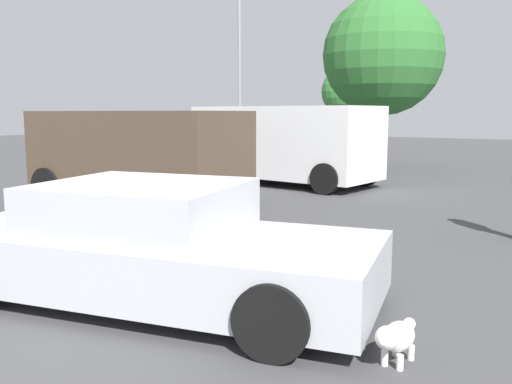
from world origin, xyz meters
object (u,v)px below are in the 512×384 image
dog (396,337)px  light_post_mid (239,44)px  van_white (284,142)px  suv_dark (138,154)px  sedan_foreground (150,247)px

dog → light_post_mid: 22.69m
dog → van_white: 11.00m
dog → suv_dark: (-6.98, 4.34, 0.86)m
sedan_foreground → dog: 2.66m
dog → van_white: van_white is taller
dog → sedan_foreground: bearing=-86.9°
sedan_foreground → light_post_mid: size_ratio=0.64×
sedan_foreground → van_white: 9.67m
light_post_mid → sedan_foreground: bearing=-58.5°
suv_dark → light_post_mid: light_post_mid is taller
suv_dark → dog: bearing=146.3°
van_white → suv_dark: 4.81m
suv_dark → light_post_mid: (-6.42, 13.30, 4.02)m
van_white → light_post_mid: 11.91m
dog → suv_dark: suv_dark is taller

